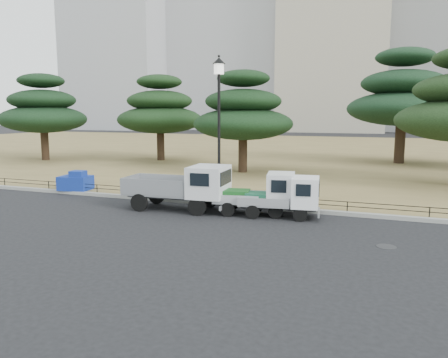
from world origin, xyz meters
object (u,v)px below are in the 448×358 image
at_px(truck_large, 183,185).
at_px(street_lamp, 219,105).
at_px(truck_kei_front, 261,194).
at_px(tarp_pile, 76,182).
at_px(truck_kei_rear, 285,197).

distance_m(truck_large, street_lamp, 3.83).
relative_size(truck_kei_front, tarp_pile, 2.05).
relative_size(truck_large, street_lamp, 0.71).
distance_m(truck_kei_front, truck_kei_rear, 1.03).
height_order(truck_kei_rear, street_lamp, street_lamp).
xyz_separation_m(truck_large, street_lamp, (1.02, 1.62, 3.32)).
relative_size(truck_kei_front, street_lamp, 0.54).
bearing_deg(truck_large, tarp_pile, 163.06).
relative_size(truck_large, truck_kei_front, 1.31).
height_order(street_lamp, tarp_pile, street_lamp).
distance_m(truck_large, tarp_pile, 7.11).
distance_m(street_lamp, tarp_pile, 8.77).
height_order(truck_large, truck_kei_front, truck_large).
distance_m(truck_kei_rear, street_lamp, 5.06).
distance_m(truck_large, truck_kei_front, 3.33).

